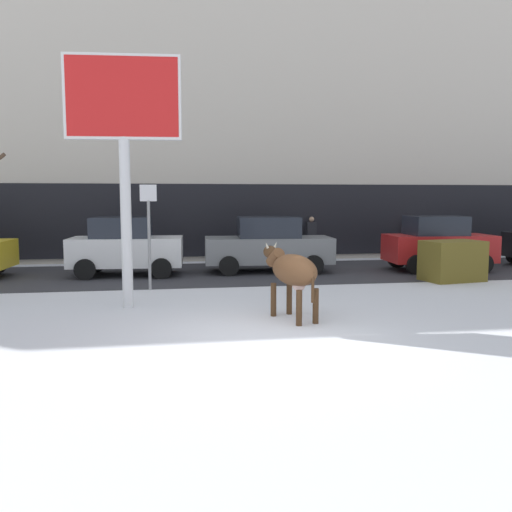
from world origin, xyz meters
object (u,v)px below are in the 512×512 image
billboard (123,113)px  pedestrian_by_cars (311,238)px  cow_brown (292,271)px  pedestrian_near_billboard (412,237)px  street_sign (149,228)px  car_white_hatchback (126,247)px  dumpster (452,261)px  car_grey_sedan (268,245)px  car_red_hatchback (438,243)px

billboard → pedestrian_by_cars: size_ratio=3.21×
pedestrian_by_cars → cow_brown: bearing=-107.3°
pedestrian_near_billboard → street_sign: bearing=-150.1°
car_white_hatchback → pedestrian_near_billboard: car_white_hatchback is taller
cow_brown → dumpster: (5.89, 4.22, -0.39)m
billboard → dumpster: billboard is taller
dumpster → street_sign: (-8.87, -0.18, 1.07)m
billboard → cow_brown: bearing=-27.2°
car_grey_sedan → car_red_hatchback: bearing=-6.4°
cow_brown → billboard: size_ratio=0.35×
pedestrian_by_cars → street_sign: size_ratio=0.61×
car_white_hatchback → pedestrian_near_billboard: 11.53m
car_grey_sedan → street_sign: (-3.80, -3.01, 0.76)m
car_red_hatchback → dumpster: car_red_hatchback is taller
car_red_hatchback → pedestrian_by_cars: bearing=134.4°
pedestrian_by_cars → dumpster: (2.79, -5.74, -0.28)m
cow_brown → billboard: billboard is taller
cow_brown → car_grey_sedan: size_ratio=0.45×
cow_brown → pedestrian_by_cars: bearing=72.7°
pedestrian_near_billboard → pedestrian_by_cars: 4.20m
car_grey_sedan → car_white_hatchback: bearing=-178.5°
dumpster → street_sign: size_ratio=0.60×
dumpster → cow_brown: bearing=-144.4°
billboard → car_red_hatchback: 11.53m
pedestrian_by_cars → dumpster: 6.39m
cow_brown → street_sign: street_sign is taller
cow_brown → street_sign: 5.07m
billboard → car_red_hatchback: bearing=25.1°
dumpster → car_grey_sedan: bearing=150.8°
car_grey_sedan → pedestrian_by_cars: 3.69m
pedestrian_near_billboard → dumpster: bearing=-103.8°
cow_brown → pedestrian_near_billboard: (7.30, 9.96, -0.11)m
cow_brown → street_sign: size_ratio=0.68×
pedestrian_near_billboard → cow_brown: bearing=-126.2°
cow_brown → billboard: (-3.40, 1.75, 3.32)m
car_red_hatchback → pedestrian_near_billboard: size_ratio=2.08×
car_white_hatchback → car_grey_sedan: 4.65m
car_white_hatchback → street_sign: size_ratio=1.28×
pedestrian_near_billboard → pedestrian_by_cars: bearing=180.0°
car_white_hatchback → car_red_hatchback: bearing=-2.9°
car_white_hatchback → car_grey_sedan: size_ratio=0.84×
car_red_hatchback → pedestrian_near_billboard: (0.72, 3.55, -0.05)m
car_white_hatchback → pedestrian_by_cars: (6.92, 3.02, -0.05)m
dumpster → billboard: bearing=-165.1°
pedestrian_near_billboard → street_sign: 11.89m
street_sign → car_white_hatchback: bearing=106.2°
car_white_hatchback → car_grey_sedan: car_white_hatchback is taller
cow_brown → car_white_hatchback: bearing=118.8°
cow_brown → pedestrian_by_cars: (3.10, 9.96, -0.11)m
billboard → dumpster: (9.29, 2.48, -3.71)m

